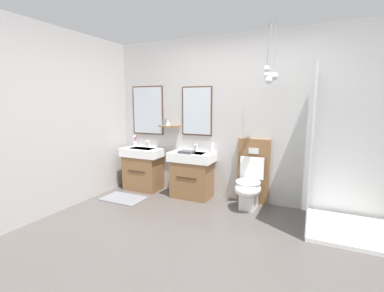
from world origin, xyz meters
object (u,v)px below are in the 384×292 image
shower_tray (334,197)px  toilet (250,182)px  vanity_sink_right (192,174)px  folded_hand_towel (187,152)px  vanity_sink_left (144,168)px  toothbrush_cup (135,143)px  soap_dispenser (212,148)px

shower_tray → toilet: bearing=163.7°
vanity_sink_right → shower_tray: size_ratio=0.38×
shower_tray → folded_hand_towel: bearing=174.2°
folded_hand_towel → shower_tray: bearing=-5.8°
vanity_sink_left → toilet: 1.92m
toothbrush_cup → shower_tray: size_ratio=0.10×
toilet → folded_hand_towel: bearing=-173.9°
vanity_sink_left → toilet: size_ratio=0.74×
vanity_sink_right → soap_dispenser: bearing=28.1°
toilet → folded_hand_towel: (-1.00, -0.11, 0.39)m
toilet → vanity_sink_right: bearing=179.0°
vanity_sink_left → folded_hand_towel: bearing=-7.7°
toilet → shower_tray: shower_tray is taller
vanity_sink_left → soap_dispenser: 1.33m
vanity_sink_left → toilet: (1.92, -0.02, -0.01)m
vanity_sink_right → shower_tray: bearing=-9.3°
toothbrush_cup → shower_tray: bearing=-8.3°
toothbrush_cup → vanity_sink_left: bearing=-27.4°
vanity_sink_right → soap_dispenser: soap_dispenser is taller
folded_hand_towel → shower_tray: size_ratio=0.11×
vanity_sink_right → folded_hand_towel: folded_hand_towel is taller
soap_dispenser → folded_hand_towel: size_ratio=0.79×
toilet → soap_dispenser: bearing=165.7°
vanity_sink_left → toothbrush_cup: (-0.28, 0.14, 0.41)m
toothbrush_cup → soap_dispenser: size_ratio=1.16×
vanity_sink_left → folded_hand_towel: (0.92, -0.12, 0.38)m
toothbrush_cup → shower_tray: 3.34m
toothbrush_cup → soap_dispenser: 1.53m
vanity_sink_right → folded_hand_towel: (-0.04, -0.12, 0.38)m
soap_dispenser → folded_hand_towel: bearing=-139.8°
folded_hand_towel → shower_tray: shower_tray is taller
soap_dispenser → folded_hand_towel: (-0.33, -0.28, -0.05)m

